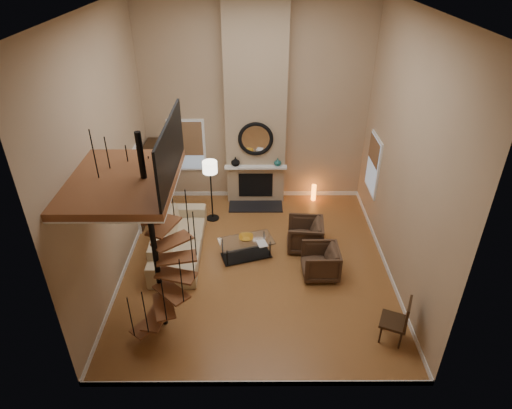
{
  "coord_description": "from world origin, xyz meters",
  "views": [
    {
      "loc": [
        -0.03,
        -8.07,
        6.53
      ],
      "look_at": [
        0.0,
        0.4,
        1.4
      ],
      "focal_mm": 31.05,
      "sensor_mm": 36.0,
      "label": 1
    }
  ],
  "objects_px": {
    "armchair_far": "(324,262)",
    "accent_lamp": "(314,192)",
    "hutch": "(156,173)",
    "floor_lamp": "(210,172)",
    "side_chair": "(399,320)",
    "sofa": "(178,238)",
    "armchair_near": "(308,235)",
    "coffee_table": "(246,246)"
  },
  "relations": [
    {
      "from": "sofa",
      "to": "floor_lamp",
      "type": "xyz_separation_m",
      "value": [
        0.69,
        1.47,
        1.02
      ]
    },
    {
      "from": "hutch",
      "to": "floor_lamp",
      "type": "bearing_deg",
      "value": -27.9
    },
    {
      "from": "armchair_near",
      "to": "coffee_table",
      "type": "bearing_deg",
      "value": -71.34
    },
    {
      "from": "hutch",
      "to": "floor_lamp",
      "type": "height_order",
      "value": "hutch"
    },
    {
      "from": "hutch",
      "to": "sofa",
      "type": "relative_size",
      "value": 0.65
    },
    {
      "from": "coffee_table",
      "to": "accent_lamp",
      "type": "distance_m",
      "value": 3.25
    },
    {
      "from": "hutch",
      "to": "armchair_near",
      "type": "relative_size",
      "value": 2.08
    },
    {
      "from": "armchair_near",
      "to": "hutch",
      "type": "bearing_deg",
      "value": -112.76
    },
    {
      "from": "sofa",
      "to": "armchair_near",
      "type": "xyz_separation_m",
      "value": [
        3.11,
        0.17,
        -0.04
      ]
    },
    {
      "from": "armchair_near",
      "to": "armchair_far",
      "type": "xyz_separation_m",
      "value": [
        0.23,
        -1.03,
        0.0
      ]
    },
    {
      "from": "armchair_far",
      "to": "accent_lamp",
      "type": "xyz_separation_m",
      "value": [
        0.17,
        3.3,
        -0.1
      ]
    },
    {
      "from": "armchair_far",
      "to": "accent_lamp",
      "type": "height_order",
      "value": "armchair_far"
    },
    {
      "from": "coffee_table",
      "to": "armchair_near",
      "type": "bearing_deg",
      "value": 13.46
    },
    {
      "from": "hutch",
      "to": "armchair_far",
      "type": "relative_size",
      "value": 2.2
    },
    {
      "from": "sofa",
      "to": "coffee_table",
      "type": "bearing_deg",
      "value": -96.91
    },
    {
      "from": "armchair_far",
      "to": "accent_lamp",
      "type": "relative_size",
      "value": 1.7
    },
    {
      "from": "accent_lamp",
      "to": "sofa",
      "type": "bearing_deg",
      "value": -145.17
    },
    {
      "from": "coffee_table",
      "to": "hutch",
      "type": "bearing_deg",
      "value": 135.37
    },
    {
      "from": "armchair_far",
      "to": "floor_lamp",
      "type": "distance_m",
      "value": 3.69
    },
    {
      "from": "sofa",
      "to": "coffee_table",
      "type": "height_order",
      "value": "sofa"
    },
    {
      "from": "accent_lamp",
      "to": "hutch",
      "type": "bearing_deg",
      "value": -178.29
    },
    {
      "from": "accent_lamp",
      "to": "side_chair",
      "type": "bearing_deg",
      "value": -79.65
    },
    {
      "from": "hutch",
      "to": "side_chair",
      "type": "relative_size",
      "value": 1.78
    },
    {
      "from": "sofa",
      "to": "armchair_near",
      "type": "height_order",
      "value": "sofa"
    },
    {
      "from": "hutch",
      "to": "side_chair",
      "type": "height_order",
      "value": "hutch"
    },
    {
      "from": "floor_lamp",
      "to": "accent_lamp",
      "type": "xyz_separation_m",
      "value": [
        2.83,
        0.98,
        -1.16
      ]
    },
    {
      "from": "floor_lamp",
      "to": "armchair_far",
      "type": "bearing_deg",
      "value": -41.09
    },
    {
      "from": "side_chair",
      "to": "accent_lamp",
      "type": "bearing_deg",
      "value": 100.35
    },
    {
      "from": "armchair_far",
      "to": "side_chair",
      "type": "xyz_separation_m",
      "value": [
        1.12,
        -1.91,
        0.17
      ]
    },
    {
      "from": "sofa",
      "to": "armchair_far",
      "type": "xyz_separation_m",
      "value": [
        3.35,
        -0.86,
        -0.04
      ]
    },
    {
      "from": "armchair_near",
      "to": "floor_lamp",
      "type": "height_order",
      "value": "floor_lamp"
    },
    {
      "from": "sofa",
      "to": "accent_lamp",
      "type": "height_order",
      "value": "sofa"
    },
    {
      "from": "accent_lamp",
      "to": "armchair_near",
      "type": "bearing_deg",
      "value": -99.99
    },
    {
      "from": "sofa",
      "to": "accent_lamp",
      "type": "distance_m",
      "value": 4.28
    },
    {
      "from": "accent_lamp",
      "to": "side_chair",
      "type": "xyz_separation_m",
      "value": [
        0.95,
        -5.21,
        0.28
      ]
    },
    {
      "from": "hutch",
      "to": "sofa",
      "type": "height_order",
      "value": "hutch"
    },
    {
      "from": "armchair_near",
      "to": "floor_lamp",
      "type": "bearing_deg",
      "value": -112.79
    },
    {
      "from": "armchair_near",
      "to": "armchair_far",
      "type": "bearing_deg",
      "value": 17.98
    },
    {
      "from": "armchair_near",
      "to": "sofa",
      "type": "bearing_deg",
      "value": -81.6
    },
    {
      "from": "floor_lamp",
      "to": "side_chair",
      "type": "xyz_separation_m",
      "value": [
        3.78,
        -4.23,
        -0.89
      ]
    },
    {
      "from": "sofa",
      "to": "armchair_far",
      "type": "relative_size",
      "value": 3.38
    },
    {
      "from": "hutch",
      "to": "accent_lamp",
      "type": "bearing_deg",
      "value": 1.71
    }
  ]
}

